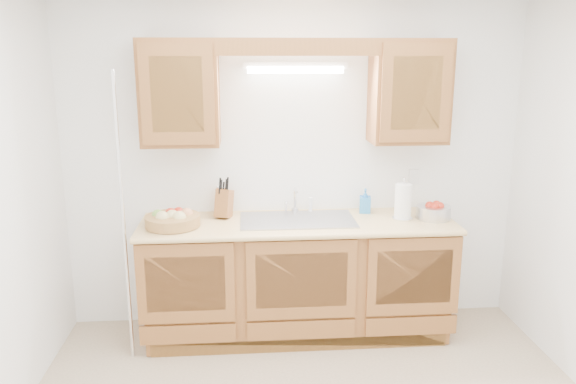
{
  "coord_description": "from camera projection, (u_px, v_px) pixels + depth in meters",
  "views": [
    {
      "loc": [
        -0.38,
        -2.74,
        2.09
      ],
      "look_at": [
        -0.1,
        0.85,
        1.2
      ],
      "focal_mm": 35.0,
      "sensor_mm": 36.0,
      "label": 1
    }
  ],
  "objects": [
    {
      "name": "paper_towel",
      "position": [
        403.0,
        202.0,
        4.14
      ],
      "size": [
        0.15,
        0.15,
        0.32
      ],
      "rotation": [
        0.0,
        0.0,
        0.08
      ],
      "color": "silver",
      "rests_on": "countertop"
    },
    {
      "name": "base_cabinets",
      "position": [
        297.0,
        279.0,
        4.24
      ],
      "size": [
        2.2,
        0.6,
        0.86
      ],
      "primitive_type": "cube",
      "color": "brown",
      "rests_on": "ground"
    },
    {
      "name": "upper_cabinet_left",
      "position": [
        180.0,
        93.0,
        3.98
      ],
      "size": [
        0.55,
        0.33,
        0.75
      ],
      "primitive_type": "cube",
      "color": "brown",
      "rests_on": "room"
    },
    {
      "name": "countertop",
      "position": [
        298.0,
        224.0,
        4.12
      ],
      "size": [
        2.3,
        0.63,
        0.04
      ],
      "primitive_type": "cube",
      "color": "tan",
      "rests_on": "base_cabinets"
    },
    {
      "name": "orange_canister",
      "position": [
        221.0,
        200.0,
        4.29
      ],
      "size": [
        0.07,
        0.07,
        0.22
      ],
      "rotation": [
        0.0,
        0.0,
        -0.05
      ],
      "color": "orange",
      "rests_on": "countertop"
    },
    {
      "name": "knife_block",
      "position": [
        224.0,
        203.0,
        4.2
      ],
      "size": [
        0.16,
        0.2,
        0.31
      ],
      "rotation": [
        0.0,
        0.0,
        -0.33
      ],
      "color": "brown",
      "rests_on": "countertop"
    },
    {
      "name": "wire_shelf_pole",
      "position": [
        123.0,
        222.0,
        3.76
      ],
      "size": [
        0.03,
        0.03,
        2.0
      ],
      "primitive_type": "cylinder",
      "color": "silver",
      "rests_on": "ground"
    },
    {
      "name": "upper_cabinet_right",
      "position": [
        409.0,
        92.0,
        4.1
      ],
      "size": [
        0.55,
        0.33,
        0.75
      ],
      "primitive_type": "cube",
      "color": "brown",
      "rests_on": "room"
    },
    {
      "name": "fruit_basket",
      "position": [
        173.0,
        219.0,
        3.98
      ],
      "size": [
        0.51,
        0.51,
        0.12
      ],
      "rotation": [
        0.0,
        0.0,
        0.41
      ],
      "color": "#AE7C46",
      "rests_on": "countertop"
    },
    {
      "name": "apple_bowl",
      "position": [
        434.0,
        211.0,
        4.17
      ],
      "size": [
        0.34,
        0.34,
        0.13
      ],
      "rotation": [
        0.0,
        0.0,
        0.43
      ],
      "color": "silver",
      "rests_on": "countertop"
    },
    {
      "name": "sponge",
      "position": [
        225.0,
        212.0,
        4.32
      ],
      "size": [
        0.12,
        0.1,
        0.02
      ],
      "rotation": [
        0.0,
        0.0,
        -0.41
      ],
      "color": "#CC333F",
      "rests_on": "countertop"
    },
    {
      "name": "valance",
      "position": [
        298.0,
        47.0,
        3.82
      ],
      "size": [
        2.2,
        0.05,
        0.12
      ],
      "primitive_type": "cube",
      "color": "brown",
      "rests_on": "room"
    },
    {
      "name": "room",
      "position": [
        320.0,
        222.0,
        2.89
      ],
      "size": [
        3.52,
        3.5,
        2.5
      ],
      "color": "#C8B291",
      "rests_on": "ground"
    },
    {
      "name": "fluorescent_fixture",
      "position": [
        295.0,
        68.0,
        4.08
      ],
      "size": [
        0.76,
        0.08,
        0.08
      ],
      "color": "white",
      "rests_on": "room"
    },
    {
      "name": "outlet_plate",
      "position": [
        414.0,
        177.0,
        4.43
      ],
      "size": [
        0.08,
        0.01,
        0.12
      ],
      "primitive_type": "cube",
      "color": "white",
      "rests_on": "room"
    },
    {
      "name": "sink",
      "position": [
        297.0,
        230.0,
        4.15
      ],
      "size": [
        0.84,
        0.46,
        0.36
      ],
      "color": "#9E9EA3",
      "rests_on": "countertop"
    },
    {
      "name": "soap_bottle",
      "position": [
        365.0,
        201.0,
        4.32
      ],
      "size": [
        0.1,
        0.1,
        0.19
      ],
      "primitive_type": "imported",
      "rotation": [
        0.0,
        0.0,
        -0.19
      ],
      "color": "#2980CF",
      "rests_on": "countertop"
    }
  ]
}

